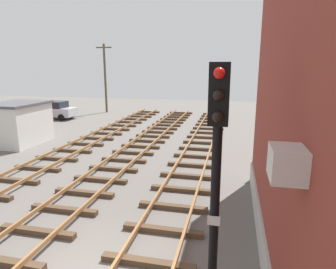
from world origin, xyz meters
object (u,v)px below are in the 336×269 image
control_hut (18,123)px  utility_pole_far (105,77)px  parked_car_red (0,114)px  parked_car_silver (54,110)px  signal_mast (216,167)px

control_hut → utility_pole_far: size_ratio=0.50×
control_hut → parked_car_red: 8.69m
utility_pole_far → parked_car_red: bearing=-125.8°
control_hut → parked_car_silver: 9.81m
parked_car_red → parked_car_silver: bearing=48.4°
utility_pole_far → signal_mast: bearing=-61.5°
signal_mast → control_hut: bearing=140.6°
signal_mast → utility_pole_far: (-13.90, 25.63, 0.74)m
utility_pole_far → parked_car_silver: bearing=-121.4°
signal_mast → parked_car_silver: bearing=130.0°
signal_mast → parked_car_red: signal_mast is taller
control_hut → parked_car_silver: (-3.46, 9.17, -0.49)m
signal_mast → parked_car_silver: signal_mast is taller
control_hut → parked_car_silver: size_ratio=0.90×
signal_mast → utility_pole_far: 29.17m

